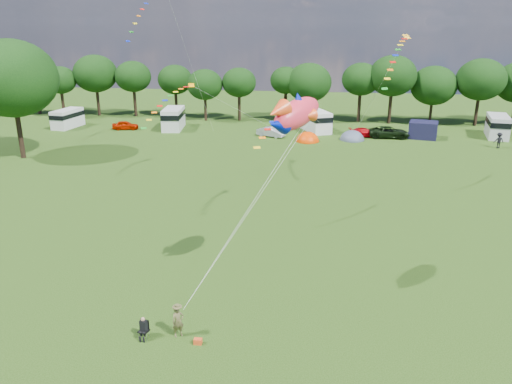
# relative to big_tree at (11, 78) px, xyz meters

# --- Properties ---
(ground_plane) EXTENTS (180.00, 180.00, 0.00)m
(ground_plane) POSITION_rel_big_tree_xyz_m (30.00, -28.00, -9.02)
(ground_plane) COLOR black
(ground_plane) RESTS_ON ground
(tree_line) EXTENTS (102.98, 10.98, 10.27)m
(tree_line) POSITION_rel_big_tree_xyz_m (35.30, 26.99, -2.67)
(tree_line) COLOR black
(tree_line) RESTS_ON ground
(big_tree) EXTENTS (10.00, 10.00, 13.28)m
(big_tree) POSITION_rel_big_tree_xyz_m (0.00, 0.00, 0.00)
(big_tree) COLOR black
(big_tree) RESTS_ON ground
(car_a) EXTENTS (4.03, 2.25, 1.27)m
(car_a) POSITION_rel_big_tree_xyz_m (5.66, 16.83, -8.38)
(car_a) COLOR #B21B00
(car_a) RESTS_ON ground
(car_b) EXTENTS (3.88, 2.56, 1.28)m
(car_b) POSITION_rel_big_tree_xyz_m (27.18, 14.98, -8.38)
(car_b) COLOR #9C9DA4
(car_b) RESTS_ON ground
(car_c) EXTENTS (4.32, 2.48, 1.22)m
(car_c) POSITION_rel_big_tree_xyz_m (39.88, 16.64, -8.41)
(car_c) COLOR #9D0006
(car_c) RESTS_ON ground
(car_d) EXTENTS (5.56, 2.51, 1.52)m
(car_d) POSITION_rel_big_tree_xyz_m (43.14, 16.55, -8.26)
(car_d) COLOR black
(car_d) RESTS_ON ground
(campervan_a) EXTENTS (2.97, 5.68, 2.67)m
(campervan_a) POSITION_rel_big_tree_xyz_m (-3.39, 17.15, -7.58)
(campervan_a) COLOR silver
(campervan_a) RESTS_ON ground
(campervan_b) EXTENTS (3.38, 6.42, 3.01)m
(campervan_b) POSITION_rel_big_tree_xyz_m (12.48, 18.30, -7.40)
(campervan_b) COLOR silver
(campervan_b) RESTS_ON ground
(campervan_c) EXTENTS (4.83, 6.58, 2.97)m
(campervan_c) POSITION_rel_big_tree_xyz_m (33.16, 19.50, -7.42)
(campervan_c) COLOR white
(campervan_c) RESTS_ON ground
(campervan_d) EXTENTS (3.54, 6.33, 2.93)m
(campervan_d) POSITION_rel_big_tree_xyz_m (57.72, 19.13, -7.44)
(campervan_d) COLOR #B6B7B9
(campervan_d) RESTS_ON ground
(tent_orange) EXTENTS (3.12, 3.42, 2.44)m
(tent_orange) POSITION_rel_big_tree_xyz_m (32.27, 13.00, -9.00)
(tent_orange) COLOR #F43B00
(tent_orange) RESTS_ON ground
(tent_greyblue) EXTENTS (3.31, 3.63, 2.46)m
(tent_greyblue) POSITION_rel_big_tree_xyz_m (38.14, 14.65, -9.00)
(tent_greyblue) COLOR #465165
(tent_greyblue) RESTS_ON ground
(awning_navy) EXTENTS (4.18, 3.68, 2.25)m
(awning_navy) POSITION_rel_big_tree_xyz_m (47.61, 16.95, -7.89)
(awning_navy) COLOR black
(awning_navy) RESTS_ON ground
(kite_flyer) EXTENTS (0.72, 0.67, 1.65)m
(kite_flyer) POSITION_rel_big_tree_xyz_m (27.62, -31.09, -8.19)
(kite_flyer) COLOR brown
(kite_flyer) RESTS_ON ground
(camp_chair) EXTENTS (0.58, 0.59, 1.20)m
(camp_chair) POSITION_rel_big_tree_xyz_m (25.97, -31.47, -8.30)
(camp_chair) COLOR #99999E
(camp_chair) RESTS_ON ground
(kite_bag) EXTENTS (0.40, 0.27, 0.28)m
(kite_bag) POSITION_rel_big_tree_xyz_m (28.74, -31.60, -8.88)
(kite_bag) COLOR #D5471B
(kite_bag) RESTS_ON ground
(fish_kite) EXTENTS (3.23, 4.09, 2.24)m
(fish_kite) POSITION_rel_big_tree_xyz_m (32.80, -26.10, 1.42)
(fish_kite) COLOR #F22E44
(fish_kite) RESTS_ON ground
(streamer_kite_a) EXTENTS (3.22, 5.55, 5.74)m
(streamer_kite_a) POSITION_rel_big_tree_xyz_m (15.40, 2.67, 7.67)
(streamer_kite_a) COLOR gold
(streamer_kite_a) RESTS_ON ground
(streamer_kite_b) EXTENTS (4.27, 4.55, 3.79)m
(streamer_kite_b) POSITION_rel_big_tree_xyz_m (19.82, -5.29, -1.04)
(streamer_kite_b) COLOR #FF9500
(streamer_kite_b) RESTS_ON ground
(streamer_kite_c) EXTENTS (3.12, 4.82, 2.78)m
(streamer_kite_c) POSITION_rel_big_tree_xyz_m (31.23, -15.12, -0.70)
(streamer_kite_c) COLOR gold
(streamer_kite_c) RESTS_ON ground
(walker_b) EXTENTS (1.36, 0.84, 1.96)m
(walker_b) POSITION_rel_big_tree_xyz_m (55.96, 12.47, -8.04)
(walker_b) COLOR black
(walker_b) RESTS_ON ground
(streamer_kite_d) EXTENTS (2.72, 5.05, 4.30)m
(streamer_kite_d) POSITION_rel_big_tree_xyz_m (40.40, -6.07, 3.39)
(streamer_kite_d) COLOR #FFAD21
(streamer_kite_d) RESTS_ON ground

